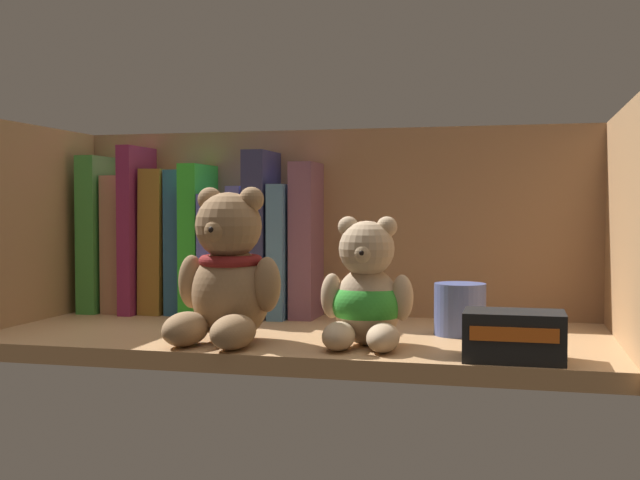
{
  "coord_description": "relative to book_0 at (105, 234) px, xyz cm",
  "views": [
    {
      "loc": [
        24.85,
        -90.67,
        16.65
      ],
      "look_at": [
        2.45,
        0.0,
        12.96
      ],
      "focal_mm": 44.75,
      "sensor_mm": 36.0,
      "label": 1
    }
  ],
  "objects": [
    {
      "name": "book_6",
      "position": [
        18.51,
        0.0,
        -2.71
      ],
      "size": [
        3.14,
        13.81,
        16.56
      ],
      "primitive_type": "cube",
      "color": "#575BC6",
      "rests_on": "shelf_board"
    },
    {
      "name": "shelf_back_panel",
      "position": [
        32.88,
        2.8,
        0.74
      ],
      "size": [
        73.95,
        1.2,
        27.46
      ],
      "primitive_type": "cube",
      "color": "#926847",
      "rests_on": "ground"
    },
    {
      "name": "book_9",
      "position": [
        27.36,
        0.0,
        -2.08
      ],
      "size": [
        2.2,
        12.18,
        17.82
      ],
      "primitive_type": "cube",
      "color": "teal",
      "rests_on": "shelf_board"
    },
    {
      "name": "small_product_box",
      "position": [
        57.6,
        -25.69,
        -8.6
      ],
      "size": [
        9.54,
        6.22,
        4.77
      ],
      "color": "black",
      "rests_on": "shelf_board"
    },
    {
      "name": "shelf_board",
      "position": [
        32.88,
        -13.53,
        -11.99
      ],
      "size": [
        71.55,
        31.46,
        2.0
      ],
      "primitive_type": "cube",
      "color": "tan",
      "rests_on": "ground"
    },
    {
      "name": "pillar_candle",
      "position": [
        51.45,
        -11.22,
        -7.99
      ],
      "size": [
        5.96,
        5.96,
        6.01
      ],
      "primitive_type": "cylinder",
      "color": "#4C5B99",
      "rests_on": "shelf_board"
    },
    {
      "name": "book_2",
      "position": [
        6.13,
        0.0,
        0.63
      ],
      "size": [
        1.97,
        12.75,
        23.24
      ],
      "primitive_type": "cube",
      "color": "#882554",
      "rests_on": "shelf_board"
    },
    {
      "name": "shelf_side_panel_left",
      "position": [
        -3.7,
        -13.53,
        0.74
      ],
      "size": [
        1.6,
        33.86,
        27.46
      ],
      "primitive_type": "cube",
      "color": "tan",
      "rests_on": "ground"
    },
    {
      "name": "teddy_bear_larger",
      "position": [
        27.0,
        -22.22,
        -3.72
      ],
      "size": [
        12.58,
        12.96,
        17.02
      ],
      "color": "#93704C",
      "rests_on": "shelf_board"
    },
    {
      "name": "book_5",
      "position": [
        15.27,
        0.0,
        -0.67
      ],
      "size": [
        2.57,
        12.61,
        20.63
      ],
      "primitive_type": "cube",
      "color": "green",
      "rests_on": "shelf_board"
    },
    {
      "name": "book_3",
      "position": [
        9.13,
        0.0,
        -0.96
      ],
      "size": [
        3.55,
        9.83,
        20.1
      ],
      "primitive_type": "cube",
      "rotation": [
        0.0,
        0.02,
        0.0
      ],
      "color": "olive",
      "rests_on": "shelf_board"
    },
    {
      "name": "book_8",
      "position": [
        24.37,
        0.0,
        0.16
      ],
      "size": [
        2.98,
        12.37,
        22.31
      ],
      "primitive_type": "cube",
      "color": "navy",
      "rests_on": "shelf_board"
    },
    {
      "name": "book_1",
      "position": [
        3.27,
        0.0,
        -1.39
      ],
      "size": [
        2.96,
        9.88,
        19.21
      ],
      "primitive_type": "cube",
      "color": "tan",
      "rests_on": "shelf_board"
    },
    {
      "name": "book_7",
      "position": [
        21.48,
        0.0,
        -2.18
      ],
      "size": [
        2.01,
        11.1,
        17.62
      ],
      "primitive_type": "cube",
      "color": "#5A5DAA",
      "rests_on": "shelf_board"
    },
    {
      "name": "book_10",
      "position": [
        30.41,
        0.0,
        -0.61
      ],
      "size": [
        3.12,
        9.72,
        20.76
      ],
      "primitive_type": "cube",
      "color": "#7A4B62",
      "rests_on": "shelf_board"
    },
    {
      "name": "teddy_bear_smaller",
      "position": [
        42.27,
        -20.97,
        -5.56
      ],
      "size": [
        10.02,
        10.42,
        13.82
      ],
      "color": "tan",
      "rests_on": "shelf_board"
    },
    {
      "name": "book_0",
      "position": [
        0.0,
        0.0,
        0.0
      ],
      "size": [
        2.79,
        11.83,
        21.98
      ],
      "primitive_type": "cube",
      "color": "green",
      "rests_on": "shelf_board"
    },
    {
      "name": "shelf_side_panel_right",
      "position": [
        69.45,
        -13.53,
        0.74
      ],
      "size": [
        1.6,
        33.86,
        27.46
      ],
      "primitive_type": "cube",
      "color": "tan",
      "rests_on": "ground"
    },
    {
      "name": "book_4",
      "position": [
        12.37,
        0.0,
        -1.03
      ],
      "size": [
        2.45,
        9.16,
        19.92
      ],
      "primitive_type": "cube",
      "color": "#2B5E8D",
      "rests_on": "shelf_board"
    }
  ]
}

